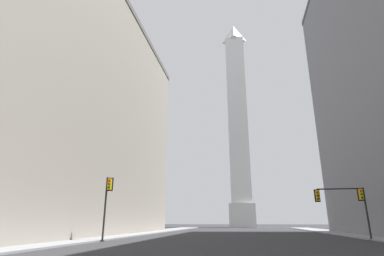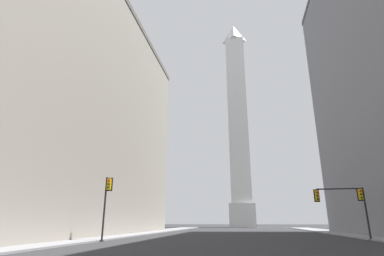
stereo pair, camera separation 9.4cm
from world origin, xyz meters
TOP-DOWN VIEW (x-y plane):
  - sidewalk_left at (-15.42, 33.88)m, footprint 5.00×112.93m
  - building_left at (-27.42, 32.47)m, footprint 23.48×57.87m
  - obelisk at (0.00, 94.10)m, footprint 7.84×7.84m
  - traffic_light_mid_left at (-12.66, 26.12)m, footprint 0.77×0.50m
  - traffic_light_mid_right at (11.32, 32.16)m, footprint 5.10×0.50m

SIDE VIEW (x-z plane):
  - sidewalk_left at x=-15.42m, z-range 0.00..0.15m
  - traffic_light_mid_right at x=11.32m, z-range 1.37..6.59m
  - traffic_light_mid_left at x=-12.66m, z-range 0.96..7.03m
  - building_left at x=-27.42m, z-range 0.01..35.21m
  - obelisk at x=0.00m, z-range -1.68..69.65m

